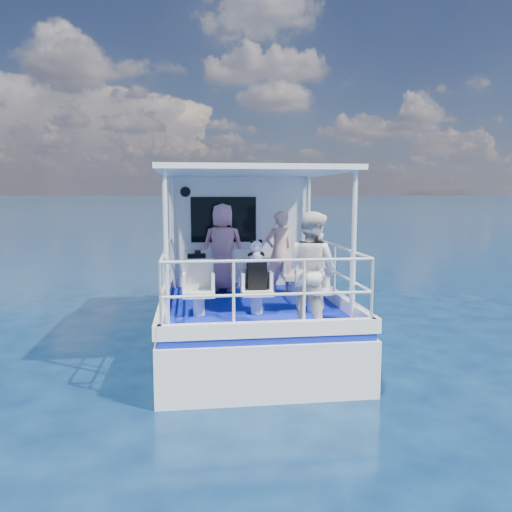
{
  "coord_description": "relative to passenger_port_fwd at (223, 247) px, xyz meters",
  "views": [
    {
      "loc": [
        -1.0,
        -8.68,
        2.76
      ],
      "look_at": [
        0.08,
        -0.4,
        1.72
      ],
      "focal_mm": 35.0,
      "sensor_mm": 36.0,
      "label": 1
    }
  ],
  "objects": [
    {
      "name": "passenger_port_fwd",
      "position": [
        0.0,
        0.0,
        0.0
      ],
      "size": [
        0.71,
        0.58,
        1.68
      ],
      "primitive_type": "imported",
      "rotation": [
        0.0,
        0.0,
        2.92
      ],
      "color": "pink",
      "rests_on": "deck"
    },
    {
      "name": "seat_port_aft",
      "position": [
        -0.5,
        -1.91,
        -0.65
      ],
      "size": [
        0.48,
        0.46,
        0.38
      ],
      "primitive_type": "cube",
      "color": "silver",
      "rests_on": "deck"
    },
    {
      "name": "deck",
      "position": [
        0.4,
        0.19,
        -0.89
      ],
      "size": [
        2.9,
        6.9,
        0.1
      ],
      "primitive_type": "cube",
      "color": "#0A168F",
      "rests_on": "hull"
    },
    {
      "name": "railings",
      "position": [
        0.4,
        -1.39,
        -0.34
      ],
      "size": [
        2.84,
        3.59,
        1.0
      ],
      "primitive_type": null,
      "color": "white",
      "rests_on": "deck"
    },
    {
      "name": "seat_center_aft",
      "position": [
        0.4,
        -1.91,
        -0.65
      ],
      "size": [
        0.48,
        0.46,
        0.38
      ],
      "primitive_type": "cube",
      "color": "silver",
      "rests_on": "deck"
    },
    {
      "name": "ground",
      "position": [
        0.4,
        -0.81,
        -1.74
      ],
      "size": [
        2000.0,
        2000.0,
        0.0
      ],
      "primitive_type": "plane",
      "color": "#071C3A",
      "rests_on": "ground"
    },
    {
      "name": "backpack_port",
      "position": [
        -0.51,
        -0.65,
        -0.25
      ],
      "size": [
        0.32,
        0.18,
        0.42
      ],
      "primitive_type": "cube",
      "color": "black",
      "rests_on": "seat_port_fwd"
    },
    {
      "name": "backpack_center",
      "position": [
        0.4,
        -1.91,
        -0.24
      ],
      "size": [
        0.3,
        0.17,
        0.44
      ],
      "primitive_type": "cube",
      "color": "black",
      "rests_on": "seat_center_aft"
    },
    {
      "name": "seat_port_fwd",
      "position": [
        -0.5,
        -0.61,
        -0.65
      ],
      "size": [
        0.48,
        0.46,
        0.38
      ],
      "primitive_type": "cube",
      "color": "silver",
      "rests_on": "deck"
    },
    {
      "name": "seat_stbd_fwd",
      "position": [
        1.3,
        -0.61,
        -0.65
      ],
      "size": [
        0.48,
        0.46,
        0.38
      ],
      "primitive_type": "cube",
      "color": "silver",
      "rests_on": "deck"
    },
    {
      "name": "canopy_posts",
      "position": [
        0.4,
        -1.06,
        0.26
      ],
      "size": [
        2.77,
        2.97,
        2.2
      ],
      "color": "white",
      "rests_on": "deck"
    },
    {
      "name": "compact_camera",
      "position": [
        -0.49,
        -0.64,
        -0.01
      ],
      "size": [
        0.11,
        0.07,
        0.07
      ],
      "primitive_type": "cube",
      "color": "black",
      "rests_on": "backpack_port"
    },
    {
      "name": "hull",
      "position": [
        0.4,
        0.19,
        -1.74
      ],
      "size": [
        3.0,
        7.0,
        1.6
      ],
      "primitive_type": "cube",
      "color": "white",
      "rests_on": "ground"
    },
    {
      "name": "seat_center_fwd",
      "position": [
        0.4,
        -0.61,
        -0.65
      ],
      "size": [
        0.48,
        0.46,
        0.38
      ],
      "primitive_type": "cube",
      "color": "silver",
      "rests_on": "deck"
    },
    {
      "name": "cabin",
      "position": [
        0.4,
        1.49,
        0.26
      ],
      "size": [
        2.85,
        2.0,
        2.2
      ],
      "primitive_type": "cube",
      "color": "white",
      "rests_on": "deck"
    },
    {
      "name": "passenger_stbd_aft",
      "position": [
        1.04,
        -2.85,
        -0.03
      ],
      "size": [
        0.98,
        1.0,
        1.62
      ],
      "primitive_type": "imported",
      "rotation": [
        0.0,
        0.0,
        2.26
      ],
      "color": "silver",
      "rests_on": "deck"
    },
    {
      "name": "canopy",
      "position": [
        0.4,
        -1.01,
        1.4
      ],
      "size": [
        3.0,
        3.2,
        0.08
      ],
      "primitive_type": "cube",
      "color": "white",
      "rests_on": "cabin"
    },
    {
      "name": "seat_stbd_aft",
      "position": [
        1.3,
        -1.91,
        -0.65
      ],
      "size": [
        0.48,
        0.46,
        0.38
      ],
      "primitive_type": "cube",
      "color": "silver",
      "rests_on": "deck"
    },
    {
      "name": "passenger_stbd_fwd",
      "position": [
        1.02,
        -0.45,
        -0.06
      ],
      "size": [
        0.65,
        0.53,
        1.55
      ],
      "primitive_type": "imported",
      "rotation": [
        0.0,
        0.0,
        3.45
      ],
      "color": "#E9A596",
      "rests_on": "deck"
    },
    {
      "name": "panda",
      "position": [
        0.39,
        -1.93,
        0.15
      ],
      "size": [
        0.22,
        0.18,
        0.34
      ],
      "primitive_type": null,
      "color": "white",
      "rests_on": "backpack_center"
    }
  ]
}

